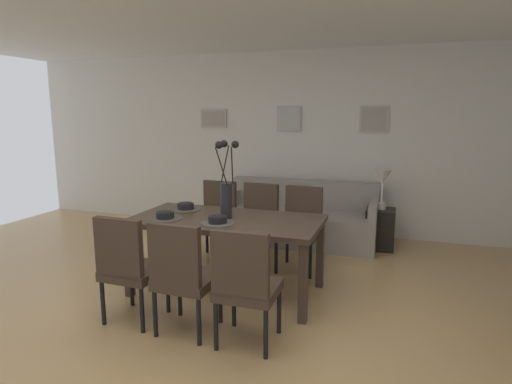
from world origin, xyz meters
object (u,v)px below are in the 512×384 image
object	(u,v)px
side_table	(380,229)
dining_chair_mid_left	(245,282)
centerpiece_vase	(226,189)
bowl_far_left	(218,219)
dining_table	(226,226)
sofa	(299,221)
framed_picture_left	(214,118)
framed_picture_center	(289,119)
framed_picture_right	(374,119)
dining_chair_far_right	(257,220)
bowl_near_left	(165,214)
bowl_near_right	(186,206)
dining_chair_mid_right	(301,224)
dining_chair_far_left	(183,273)
table_lamp	(383,180)
dining_chair_near_right	(216,216)
dining_chair_near_left	(129,264)

from	to	relation	value
side_table	dining_chair_mid_left	bearing A→B (deg)	-106.91
centerpiece_vase	bowl_far_left	size ratio (longest dim) A/B	4.32
dining_table	sofa	world-z (taller)	sofa
centerpiece_vase	framed_picture_left	size ratio (longest dim) A/B	1.75
framed_picture_center	framed_picture_right	distance (m)	1.18
dining_chair_mid_left	framed_picture_right	size ratio (longest dim) A/B	2.38
dining_chair_far_right	bowl_far_left	size ratio (longest dim) A/B	5.41
dining_chair_mid_left	bowl_near_left	distance (m)	1.29
dining_chair_mid_left	centerpiece_vase	bearing A→B (deg)	119.86
dining_table	framed_picture_left	size ratio (longest dim) A/B	4.29
bowl_near_left	bowl_near_right	world-z (taller)	same
sofa	framed_picture_left	size ratio (longest dim) A/B	4.93
dining_chair_far_right	dining_chair_mid_right	size ratio (longest dim) A/B	1.00
bowl_near_left	dining_chair_far_left	bearing A→B (deg)	-51.43
dining_chair_mid_left	table_lamp	xyz separation A→B (m)	(0.84, 2.77, 0.38)
centerpiece_vase	bowl_far_left	bearing A→B (deg)	-90.26
dining_table	dining_chair_far_left	size ratio (longest dim) A/B	1.96
dining_chair_far_right	centerpiece_vase	world-z (taller)	centerpiece_vase
dining_chair_near_right	framed_picture_center	world-z (taller)	framed_picture_center
dining_chair_far_right	bowl_near_right	size ratio (longest dim) A/B	5.41
dining_table	dining_chair_mid_right	size ratio (longest dim) A/B	1.96
dining_chair_far_right	bowl_far_left	bearing A→B (deg)	-91.17
dining_chair_near_right	centerpiece_vase	world-z (taller)	centerpiece_vase
dining_chair_far_right	bowl_near_left	bearing A→B (deg)	-117.37
dining_chair_near_right	bowl_near_left	world-z (taller)	dining_chair_near_right
framed_picture_right	side_table	bearing A→B (deg)	-71.67
dining_chair_far_left	centerpiece_vase	bearing A→B (deg)	89.35
dining_chair_near_right	bowl_near_right	bearing A→B (deg)	-92.81
dining_chair_far_left	dining_chair_far_right	size ratio (longest dim) A/B	1.00
bowl_near_left	framed_picture_center	distance (m)	2.79
dining_chair_near_left	dining_chair_far_right	xyz separation A→B (m)	(0.54, 1.72, 0.00)
side_table	table_lamp	distance (m)	0.63
table_lamp	framed_picture_left	bearing A→B (deg)	168.52
table_lamp	dining_chair_near_right	bearing A→B (deg)	-152.12
framed_picture_center	dining_chair_mid_right	bearing A→B (deg)	-70.78
dining_table	dining_chair_far_left	distance (m)	0.88
table_lamp	framed_picture_center	distance (m)	1.63
dining_chair_mid_left	side_table	distance (m)	2.91
dining_table	dining_chair_near_right	bearing A→B (deg)	119.56
dining_table	centerpiece_vase	world-z (taller)	centerpiece_vase
bowl_far_left	side_table	world-z (taller)	bowl_far_left
dining_chair_mid_left	table_lamp	size ratio (longest dim) A/B	1.80
bowl_near_right	dining_chair_near_right	bearing A→B (deg)	87.19
dining_chair_mid_left	side_table	bearing A→B (deg)	73.09
framed_picture_center	bowl_near_right	bearing A→B (deg)	-103.86
dining_chair_mid_right	bowl_near_right	distance (m)	1.29
centerpiece_vase	framed_picture_right	xyz separation A→B (m)	(1.18, 2.39, 0.62)
bowl_near_right	framed_picture_center	distance (m)	2.41
dining_chair_mid_right	centerpiece_vase	distance (m)	1.13
dining_chair_far_left	table_lamp	bearing A→B (deg)	63.60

